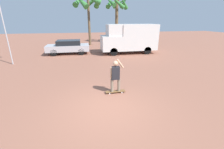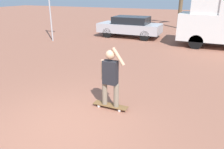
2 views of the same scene
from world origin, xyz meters
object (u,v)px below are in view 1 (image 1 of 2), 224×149
(camper_van, at_px, (130,38))
(palm_tree_near_van, at_px, (117,6))
(flagpole, at_px, (4,23))
(skateboard, at_px, (115,91))
(parked_car_silver, at_px, (68,47))
(palm_tree_center_background, at_px, (88,2))
(person_skateboarder, at_px, (115,74))

(camper_van, distance_m, palm_tree_near_van, 8.95)
(palm_tree_near_van, xyz_separation_m, flagpole, (-10.99, -10.61, -2.19))
(skateboard, bearing_deg, parked_car_silver, 106.42)
(skateboard, xyz_separation_m, parked_car_silver, (-2.92, 9.90, 0.69))
(palm_tree_near_van, xyz_separation_m, palm_tree_center_background, (-4.27, -1.72, 0.25))
(palm_tree_near_van, bearing_deg, flagpole, -136.00)
(person_skateboarder, distance_m, palm_tree_center_background, 16.18)
(palm_tree_center_background, distance_m, flagpole, 11.41)
(palm_tree_center_background, bearing_deg, skateboard, -88.83)
(camper_van, relative_size, palm_tree_center_background, 0.85)
(parked_car_silver, xyz_separation_m, flagpole, (-4.12, -3.30, 2.41))
(parked_car_silver, height_order, palm_tree_near_van, palm_tree_near_van)
(skateboard, height_order, person_skateboarder, person_skateboarder)
(palm_tree_center_background, bearing_deg, camper_van, -58.85)
(palm_tree_near_van, distance_m, palm_tree_center_background, 4.61)
(camper_van, height_order, parked_car_silver, camper_van)
(person_skateboarder, height_order, parked_car_silver, person_skateboarder)
(skateboard, relative_size, camper_van, 0.17)
(palm_tree_center_background, height_order, flagpole, palm_tree_center_background)
(skateboard, bearing_deg, palm_tree_near_van, 77.07)
(parked_car_silver, height_order, palm_tree_center_background, palm_tree_center_background)
(camper_van, bearing_deg, parked_car_silver, 172.83)
(camper_van, relative_size, flagpole, 1.04)
(palm_tree_near_van, bearing_deg, camper_van, -92.83)
(parked_car_silver, bearing_deg, camper_van, -7.17)
(parked_car_silver, distance_m, palm_tree_center_background, 7.84)
(parked_car_silver, xyz_separation_m, palm_tree_near_van, (6.87, 7.31, 4.60))
(palm_tree_center_background, bearing_deg, palm_tree_near_van, 21.97)
(skateboard, height_order, palm_tree_near_van, palm_tree_near_van)
(person_skateboarder, distance_m, flagpole, 9.90)
(skateboard, xyz_separation_m, person_skateboarder, (-0.00, 0.00, 0.90))
(camper_van, relative_size, palm_tree_near_van, 0.87)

